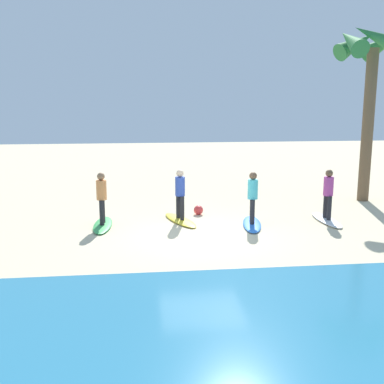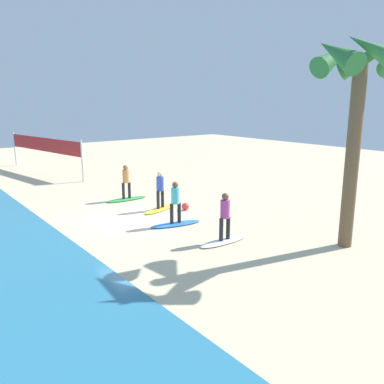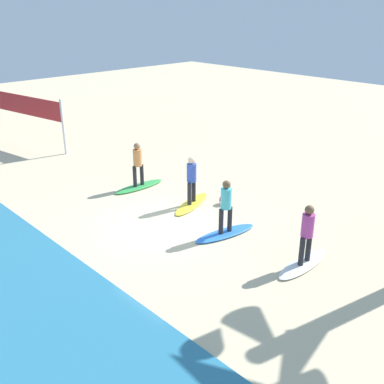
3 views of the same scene
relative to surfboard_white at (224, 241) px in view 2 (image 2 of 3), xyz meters
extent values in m
plane|color=beige|center=(4.33, 1.16, -0.04)|extent=(60.00, 60.00, 0.00)
ellipsoid|color=white|center=(0.00, 0.00, 0.00)|extent=(0.59, 2.11, 0.09)
cylinder|color=#232328|center=(0.00, 0.16, 0.43)|extent=(0.14, 0.14, 0.78)
cylinder|color=#232328|center=(0.00, -0.16, 0.43)|extent=(0.14, 0.14, 0.78)
cylinder|color=#B74293|center=(0.00, 0.00, 1.14)|extent=(0.32, 0.32, 0.62)
sphere|color=brown|center=(0.00, 0.00, 1.56)|extent=(0.24, 0.24, 0.24)
ellipsoid|color=blue|center=(2.58, 0.23, 0.00)|extent=(0.94, 2.17, 0.09)
cylinder|color=#232328|center=(2.61, 0.39, 0.43)|extent=(0.14, 0.14, 0.78)
cylinder|color=#232328|center=(2.55, 0.07, 0.43)|extent=(0.14, 0.14, 0.78)
cylinder|color=#4CC6D1|center=(2.58, 0.23, 1.14)|extent=(0.32, 0.32, 0.62)
sphere|color=brown|center=(2.58, 0.23, 1.56)|extent=(0.24, 0.24, 0.24)
ellipsoid|color=yellow|center=(4.82, -0.53, 0.00)|extent=(1.22, 2.17, 0.09)
cylinder|color=#232328|center=(4.77, -0.38, 0.43)|extent=(0.14, 0.14, 0.78)
cylinder|color=#232328|center=(4.87, -0.68, 0.43)|extent=(0.14, 0.14, 0.78)
cylinder|color=#334CAD|center=(4.82, -0.53, 1.14)|extent=(0.32, 0.32, 0.62)
sphere|color=beige|center=(4.82, -0.53, 1.56)|extent=(0.24, 0.24, 0.24)
ellipsoid|color=green|center=(7.32, -0.20, 0.00)|extent=(0.62, 2.12, 0.09)
cylinder|color=#232328|center=(7.33, -0.04, 0.43)|extent=(0.14, 0.14, 0.78)
cylinder|color=#232328|center=(7.32, -0.36, 0.43)|extent=(0.14, 0.14, 0.78)
cylinder|color=#E58C4C|center=(7.32, -0.20, 1.14)|extent=(0.32, 0.32, 0.62)
sphere|color=#9E704C|center=(7.32, -0.20, 1.56)|extent=(0.24, 0.24, 0.24)
cylinder|color=silver|center=(12.91, -0.32, 1.21)|extent=(0.10, 0.10, 2.50)
cylinder|color=silver|center=(21.77, 1.22, 1.21)|extent=(0.10, 0.10, 2.50)
cube|color=red|center=(17.34, 0.45, 1.85)|extent=(8.87, 1.57, 0.90)
cylinder|color=brown|center=(-2.71, -2.96, 2.88)|extent=(0.44, 0.44, 5.85)
cone|color=#2D7538|center=(-1.81, -2.96, 6.06)|extent=(0.70, 1.93, 1.40)
cone|color=#2D7538|center=(-2.43, -2.10, 6.06)|extent=(2.05, 1.26, 1.40)
cone|color=#2D7538|center=(-3.44, -2.43, 6.06)|extent=(1.70, 1.97, 1.40)
cone|color=#2D7538|center=(-2.43, -3.82, 6.06)|extent=(2.05, 1.26, 1.40)
sphere|color=#E53838|center=(4.10, -1.38, 0.12)|extent=(0.33, 0.33, 0.33)
camera|label=1|loc=(6.14, 14.38, 3.93)|focal=43.76mm
camera|label=2|loc=(-9.56, 8.77, 4.70)|focal=37.23mm
camera|label=3|loc=(-5.35, 9.21, 6.35)|focal=42.34mm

